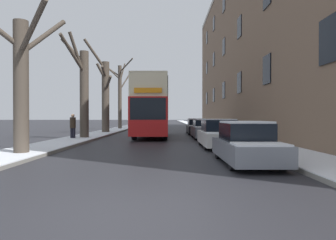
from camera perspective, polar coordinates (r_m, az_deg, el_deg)
ground_plane at (r=5.21m, az=-6.67°, el=-17.13°), size 320.00×320.00×0.00m
sidewalk_left at (r=58.27m, az=-5.85°, el=-0.90°), size 2.47×130.00×0.16m
sidewalk_right at (r=58.16m, az=5.08°, el=-0.90°), size 2.47×130.00×0.16m
terrace_facade_right at (r=32.16m, az=20.21°, el=13.81°), size 9.10×49.02×17.91m
bare_tree_left_0 at (r=13.40m, az=-25.99°, el=6.93°), size 3.63×3.28×6.06m
bare_tree_left_1 at (r=21.86m, az=-15.71°, el=5.62°), size 1.88×3.02×7.25m
bare_tree_left_2 at (r=29.16m, az=-11.72°, el=4.90°), size 2.73×1.88×8.77m
bare_tree_left_3 at (r=37.80m, az=-8.96°, el=5.01°), size 3.87×2.85×8.65m
double_decker_bus at (r=23.85m, az=-2.83°, el=2.87°), size 2.54×10.10×4.50m
parked_car_0 at (r=10.48m, az=14.89°, el=-4.50°), size 1.69×4.16×1.44m
parked_car_1 at (r=15.82m, az=9.86°, el=-2.71°), size 1.83×4.35×1.48m
parked_car_2 at (r=21.93m, az=7.15°, el=-1.82°), size 1.69×4.25×1.43m
parked_car_3 at (r=27.80m, az=5.67°, el=-1.32°), size 1.73×4.51×1.45m
oncoming_van at (r=36.81m, az=-4.20°, el=0.08°), size 1.98×5.09×2.34m
pedestrian_left_sidewalk at (r=21.28m, az=-17.47°, el=-1.06°), size 0.39×0.39×1.79m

